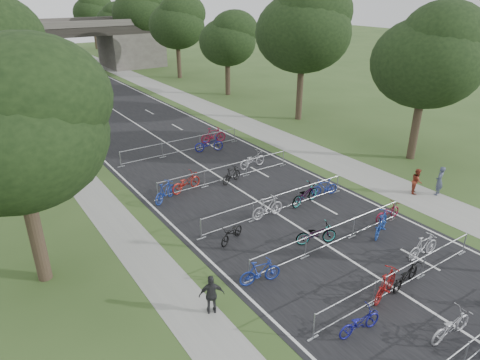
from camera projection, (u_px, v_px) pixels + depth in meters
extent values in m
cube|color=black|center=(87.00, 93.00, 49.39)|extent=(11.00, 140.00, 0.01)
cube|color=gray|center=(151.00, 84.00, 53.49)|extent=(3.00, 140.00, 0.01)
cube|color=gray|center=(16.00, 101.00, 45.54)|extent=(2.00, 140.00, 0.01)
cube|color=silver|center=(87.00, 93.00, 49.39)|extent=(0.12, 140.00, 0.00)
cube|color=#474440|center=(131.00, 49.00, 65.57)|extent=(8.00, 8.00, 5.00)
cube|color=black|center=(49.00, 31.00, 58.39)|extent=(30.00, 8.00, 1.20)
cube|color=#474440|center=(54.00, 26.00, 55.12)|extent=(30.00, 0.40, 0.90)
cube|color=#474440|center=(41.00, 22.00, 60.85)|extent=(30.00, 0.40, 0.90)
cylinder|color=#33261C|center=(36.00, 235.00, 17.00)|extent=(0.56, 0.56, 4.20)
ellipsoid|color=black|center=(13.00, 136.00, 15.31)|extent=(6.72, 6.72, 5.51)
sphere|color=black|center=(26.00, 100.00, 14.69)|extent=(5.38, 5.38, 5.38)
sphere|color=black|center=(1.00, 157.00, 15.78)|extent=(4.37, 4.37, 4.37)
cylinder|color=#33261C|center=(415.00, 128.00, 29.51)|extent=(0.56, 0.56, 4.48)
ellipsoid|color=black|center=(427.00, 63.00, 27.70)|extent=(7.17, 7.17, 5.88)
sphere|color=black|center=(444.00, 40.00, 27.04)|extent=(5.73, 5.73, 5.73)
sphere|color=black|center=(413.00, 76.00, 28.19)|extent=(4.66, 4.66, 4.66)
cylinder|color=#33261C|center=(300.00, 91.00, 38.42)|extent=(0.56, 0.56, 5.11)
ellipsoid|color=black|center=(303.00, 33.00, 36.36)|extent=(8.18, 8.18, 6.70)
sphere|color=black|center=(314.00, 12.00, 35.62)|extent=(6.54, 6.54, 6.54)
sphere|color=black|center=(294.00, 45.00, 36.90)|extent=(5.31, 5.31, 5.31)
cylinder|color=#33261C|center=(228.00, 77.00, 47.73)|extent=(0.56, 0.56, 3.85)
ellipsoid|color=black|center=(227.00, 42.00, 46.18)|extent=(6.16, 6.16, 5.05)
sphere|color=black|center=(234.00, 30.00, 45.60)|extent=(4.93, 4.93, 4.93)
sphere|color=black|center=(221.00, 49.00, 46.61)|extent=(4.00, 4.00, 4.00)
cylinder|color=#33261C|center=(179.00, 61.00, 56.64)|extent=(0.56, 0.56, 4.48)
ellipsoid|color=black|center=(177.00, 26.00, 54.84)|extent=(7.17, 7.17, 5.88)
sphere|color=black|center=(182.00, 14.00, 54.18)|extent=(5.73, 5.73, 5.73)
sphere|color=black|center=(172.00, 33.00, 55.33)|extent=(4.66, 4.66, 4.66)
cylinder|color=#33261C|center=(143.00, 48.00, 65.56)|extent=(0.56, 0.56, 5.11)
ellipsoid|color=black|center=(140.00, 13.00, 63.50)|extent=(8.18, 8.18, 6.70)
sphere|color=black|center=(144.00, 2.00, 62.76)|extent=(6.54, 6.54, 6.54)
sphere|color=black|center=(136.00, 21.00, 64.04)|extent=(5.31, 5.31, 5.31)
cylinder|color=#33261C|center=(117.00, 45.00, 74.86)|extent=(0.56, 0.56, 3.85)
ellipsoid|color=black|center=(114.00, 22.00, 73.31)|extent=(6.16, 6.16, 5.05)
sphere|color=black|center=(118.00, 14.00, 72.74)|extent=(4.93, 4.93, 4.93)
sphere|color=black|center=(111.00, 27.00, 73.75)|extent=(4.00, 4.00, 4.00)
cylinder|color=#33261C|center=(96.00, 37.00, 83.78)|extent=(0.56, 0.56, 4.48)
ellipsoid|color=black|center=(92.00, 13.00, 81.97)|extent=(7.17, 7.17, 5.88)
sphere|color=black|center=(95.00, 5.00, 81.31)|extent=(5.73, 5.73, 5.73)
sphere|color=black|center=(90.00, 18.00, 82.46)|extent=(4.66, 4.66, 4.66)
cylinder|color=#A9ACB2|center=(465.00, 355.00, 13.40)|extent=(0.05, 0.05, 1.10)
cylinder|color=#A9ACB2|center=(402.00, 269.00, 16.70)|extent=(9.20, 0.04, 0.04)
cylinder|color=#A9ACB2|center=(398.00, 287.00, 17.06)|extent=(9.20, 0.04, 0.04)
cylinder|color=#A9ACB2|center=(314.00, 326.00, 14.54)|extent=(0.05, 0.05, 1.10)
cube|color=#A9ACB2|center=(313.00, 338.00, 14.76)|extent=(0.50, 0.08, 0.03)
cylinder|color=#A9ACB2|center=(374.00, 293.00, 16.12)|extent=(0.05, 0.05, 1.10)
cube|color=#A9ACB2|center=(372.00, 304.00, 16.34)|extent=(0.50, 0.08, 0.03)
cylinder|color=#A9ACB2|center=(423.00, 266.00, 17.69)|extent=(0.05, 0.05, 1.10)
cube|color=#A9ACB2|center=(421.00, 277.00, 17.91)|extent=(0.50, 0.08, 0.03)
cylinder|color=#A9ACB2|center=(464.00, 243.00, 19.26)|extent=(0.05, 0.05, 1.10)
cube|color=#A9ACB2|center=(462.00, 253.00, 19.48)|extent=(0.50, 0.08, 0.03)
cylinder|color=#A9ACB2|center=(331.00, 227.00, 19.56)|extent=(9.20, 0.04, 0.04)
cylinder|color=#A9ACB2|center=(330.00, 244.00, 19.92)|extent=(9.20, 0.04, 0.04)
cylinder|color=#A9ACB2|center=(249.00, 271.00, 17.41)|extent=(0.05, 0.05, 1.10)
cube|color=#A9ACB2|center=(249.00, 281.00, 17.63)|extent=(0.50, 0.08, 0.03)
cylinder|color=#A9ACB2|center=(306.00, 247.00, 18.98)|extent=(0.05, 0.05, 1.10)
cube|color=#A9ACB2|center=(305.00, 257.00, 19.20)|extent=(0.50, 0.08, 0.03)
cylinder|color=#A9ACB2|center=(353.00, 227.00, 20.55)|extent=(0.05, 0.05, 1.10)
cube|color=#A9ACB2|center=(352.00, 237.00, 20.77)|extent=(0.50, 0.08, 0.03)
cylinder|color=#A9ACB2|center=(394.00, 210.00, 22.13)|extent=(0.05, 0.05, 1.10)
cube|color=#A9ACB2|center=(393.00, 219.00, 22.35)|extent=(0.50, 0.08, 0.03)
cylinder|color=#A9ACB2|center=(277.00, 195.00, 22.58)|extent=(9.20, 0.04, 0.04)
cylinder|color=#A9ACB2|center=(276.00, 210.00, 22.93)|extent=(9.20, 0.04, 0.04)
cylinder|color=#A9ACB2|center=(201.00, 229.00, 20.42)|extent=(0.05, 0.05, 1.10)
cube|color=#A9ACB2|center=(201.00, 238.00, 20.64)|extent=(0.50, 0.08, 0.03)
cylinder|color=#A9ACB2|center=(253.00, 212.00, 22.00)|extent=(0.05, 0.05, 1.10)
cube|color=#A9ACB2|center=(253.00, 221.00, 22.22)|extent=(0.50, 0.08, 0.03)
cylinder|color=#A9ACB2|center=(298.00, 197.00, 23.57)|extent=(0.05, 0.05, 1.10)
cube|color=#A9ACB2|center=(298.00, 205.00, 23.79)|extent=(0.50, 0.08, 0.03)
cylinder|color=#A9ACB2|center=(337.00, 184.00, 25.14)|extent=(0.05, 0.05, 1.10)
cube|color=#A9ACB2|center=(337.00, 192.00, 25.36)|extent=(0.50, 0.08, 0.03)
cylinder|color=#A9ACB2|center=(226.00, 166.00, 26.35)|extent=(9.20, 0.04, 0.04)
cylinder|color=#A9ACB2|center=(226.00, 179.00, 26.70)|extent=(9.20, 0.04, 0.04)
cylinder|color=#A9ACB2|center=(158.00, 191.00, 24.19)|extent=(0.05, 0.05, 1.10)
cube|color=#A9ACB2|center=(158.00, 200.00, 24.41)|extent=(0.50, 0.08, 0.03)
cylinder|color=#A9ACB2|center=(205.00, 179.00, 25.77)|extent=(0.05, 0.05, 1.10)
cube|color=#A9ACB2|center=(205.00, 187.00, 25.98)|extent=(0.50, 0.08, 0.03)
cylinder|color=#A9ACB2|center=(246.00, 168.00, 27.34)|extent=(0.05, 0.05, 1.10)
cube|color=#A9ACB2|center=(246.00, 175.00, 27.56)|extent=(0.50, 0.08, 0.03)
cylinder|color=#A9ACB2|center=(283.00, 158.00, 28.91)|extent=(0.05, 0.05, 1.10)
cube|color=#A9ACB2|center=(283.00, 165.00, 29.13)|extent=(0.50, 0.08, 0.03)
cylinder|color=#A9ACB2|center=(181.00, 140.00, 30.87)|extent=(9.20, 0.04, 0.04)
cylinder|color=#A9ACB2|center=(182.00, 151.00, 31.23)|extent=(9.20, 0.04, 0.04)
cylinder|color=#A9ACB2|center=(120.00, 159.00, 28.72)|extent=(0.05, 0.05, 1.10)
cube|color=#A9ACB2|center=(121.00, 167.00, 28.94)|extent=(0.50, 0.08, 0.03)
cylinder|color=#A9ACB2|center=(162.00, 150.00, 30.29)|extent=(0.05, 0.05, 1.10)
cube|color=#A9ACB2|center=(163.00, 157.00, 30.51)|extent=(0.50, 0.08, 0.03)
cylinder|color=#A9ACB2|center=(200.00, 142.00, 31.86)|extent=(0.05, 0.05, 1.10)
cube|color=#A9ACB2|center=(200.00, 149.00, 32.08)|extent=(0.50, 0.08, 0.03)
cylinder|color=#A9ACB2|center=(234.00, 135.00, 33.43)|extent=(0.05, 0.05, 1.10)
cube|color=#A9ACB2|center=(234.00, 141.00, 33.65)|extent=(0.50, 0.08, 0.03)
imported|color=#9F9EA6|center=(451.00, 326.00, 14.61)|extent=(2.02, 0.78, 1.05)
imported|color=navy|center=(359.00, 322.00, 14.83)|extent=(1.86, 0.79, 0.95)
imported|color=maroon|center=(386.00, 284.00, 16.52)|extent=(2.09, 1.11, 1.21)
imported|color=black|center=(406.00, 276.00, 17.17)|extent=(2.01, 0.98, 1.01)
imported|color=#B5B5BD|center=(423.00, 247.00, 18.97)|extent=(1.91, 0.63, 1.13)
imported|color=navy|center=(260.00, 272.00, 17.32)|extent=(1.88, 0.90, 1.09)
imported|color=#A9ACB2|center=(316.00, 234.00, 20.05)|extent=(2.10, 1.39, 1.04)
imported|color=navy|center=(381.00, 224.00, 20.73)|extent=(2.09, 1.36, 1.22)
imported|color=maroon|center=(388.00, 212.00, 22.13)|extent=(1.78, 0.62, 0.93)
imported|color=black|center=(232.00, 233.00, 20.25)|extent=(1.79, 1.20, 0.89)
imported|color=#9D9DA4|center=(268.00, 207.00, 22.33)|extent=(1.96, 0.58, 1.17)
imported|color=#A9ACB2|center=(305.00, 195.00, 23.76)|extent=(2.24, 1.10, 1.12)
imported|color=navy|center=(324.00, 187.00, 24.78)|extent=(1.73, 0.90, 1.00)
imported|color=#1C379B|center=(165.00, 192.00, 24.06)|extent=(1.94, 1.48, 1.17)
imported|color=#A11F17|center=(186.00, 182.00, 25.28)|extent=(2.23, 1.20, 1.11)
imported|color=black|center=(231.00, 175.00, 26.40)|extent=(1.76, 0.99, 1.02)
imported|color=#AEADB5|center=(252.00, 160.00, 28.60)|extent=(2.11, 0.86, 1.09)
imported|color=navy|center=(209.00, 144.00, 31.44)|extent=(2.26, 1.32, 1.12)
imported|color=maroon|center=(213.00, 135.00, 33.16)|extent=(2.10, 0.90, 1.22)
imported|color=#383F55|center=(439.00, 181.00, 24.70)|extent=(0.73, 0.59, 1.75)
imported|color=maroon|center=(417.00, 181.00, 24.94)|extent=(0.94, 0.91, 1.52)
imported|color=#27282A|center=(212.00, 295.00, 15.64)|extent=(1.02, 0.74, 1.61)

